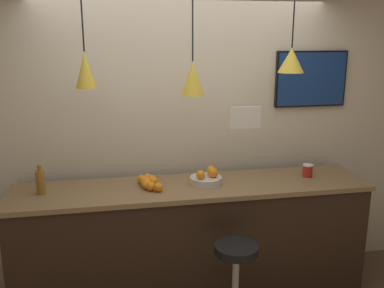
% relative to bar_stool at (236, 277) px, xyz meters
% --- Properties ---
extents(back_wall, '(8.00, 0.06, 2.90)m').
position_rel_bar_stool_xyz_m(back_wall, '(-0.22, 0.99, 0.97)').
color(back_wall, beige).
rests_on(back_wall, ground_plane).
extents(service_counter, '(2.94, 0.63, 1.02)m').
position_rel_bar_stool_xyz_m(service_counter, '(-0.22, 0.56, 0.03)').
color(service_counter, black).
rests_on(service_counter, ground_plane).
extents(bar_stool, '(0.38, 0.38, 0.74)m').
position_rel_bar_stool_xyz_m(bar_stool, '(0.00, 0.00, 0.00)').
color(bar_stool, '#B7B7BC').
rests_on(bar_stool, ground_plane).
extents(fruit_bowl, '(0.27, 0.27, 0.14)m').
position_rel_bar_stool_xyz_m(fruit_bowl, '(-0.09, 0.58, 0.58)').
color(fruit_bowl, beige).
rests_on(fruit_bowl, service_counter).
extents(orange_pile, '(0.19, 0.29, 0.09)m').
position_rel_bar_stool_xyz_m(orange_pile, '(-0.58, 0.59, 0.58)').
color(orange_pile, orange).
rests_on(orange_pile, service_counter).
extents(juice_bottle, '(0.07, 0.07, 0.24)m').
position_rel_bar_stool_xyz_m(juice_bottle, '(-1.41, 0.58, 0.64)').
color(juice_bottle, olive).
rests_on(juice_bottle, service_counter).
extents(spread_jar, '(0.09, 0.09, 0.11)m').
position_rel_bar_stool_xyz_m(spread_jar, '(0.81, 0.58, 0.59)').
color(spread_jar, red).
rests_on(spread_jar, service_counter).
extents(pendant_lamp_left, '(0.15, 0.15, 0.97)m').
position_rel_bar_stool_xyz_m(pendant_lamp_left, '(-1.02, 0.54, 1.50)').
color(pendant_lamp_left, black).
extents(pendant_lamp_middle, '(0.18, 0.18, 1.04)m').
position_rel_bar_stool_xyz_m(pendant_lamp_middle, '(-0.22, 0.54, 1.42)').
color(pendant_lamp_middle, black).
extents(pendant_lamp_right, '(0.21, 0.21, 0.88)m').
position_rel_bar_stool_xyz_m(pendant_lamp_right, '(0.58, 0.54, 1.55)').
color(pendant_lamp_right, black).
extents(mounted_tv, '(0.67, 0.04, 0.51)m').
position_rel_bar_stool_xyz_m(mounted_tv, '(0.95, 0.93, 1.35)').
color(mounted_tv, black).
extents(hanging_menu_board, '(0.24, 0.01, 0.17)m').
position_rel_bar_stool_xyz_m(hanging_menu_board, '(0.14, 0.33, 1.14)').
color(hanging_menu_board, white).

